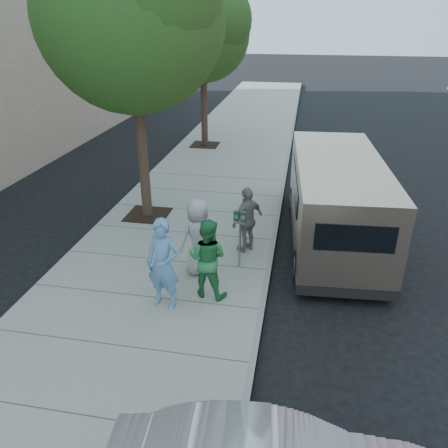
{
  "coord_description": "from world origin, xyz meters",
  "views": [
    {
      "loc": [
        1.98,
        -8.58,
        5.46
      ],
      "look_at": [
        0.35,
        0.26,
        1.1
      ],
      "focal_mm": 35.0,
      "sensor_mm": 36.0,
      "label": 1
    }
  ],
  "objects_px": {
    "parking_meter": "(240,227)",
    "tree_far": "(204,29)",
    "person_officer": "(163,264)",
    "person_green_shirt": "(207,258)",
    "person_striped_polo": "(247,220)",
    "tree_near": "(132,9)",
    "van": "(335,200)",
    "person_gray_shirt": "(198,237)"
  },
  "relations": [
    {
      "from": "parking_meter",
      "to": "person_striped_polo",
      "type": "xyz_separation_m",
      "value": [
        0.07,
        0.79,
        -0.17
      ]
    },
    {
      "from": "person_green_shirt",
      "to": "van",
      "type": "bearing_deg",
      "value": -120.0
    },
    {
      "from": "van",
      "to": "person_gray_shirt",
      "type": "bearing_deg",
      "value": -146.51
    },
    {
      "from": "parking_meter",
      "to": "person_striped_polo",
      "type": "distance_m",
      "value": 0.81
    },
    {
      "from": "van",
      "to": "person_striped_polo",
      "type": "height_order",
      "value": "van"
    },
    {
      "from": "tree_near",
      "to": "person_striped_polo",
      "type": "bearing_deg",
      "value": -26.72
    },
    {
      "from": "parking_meter",
      "to": "person_striped_polo",
      "type": "relative_size",
      "value": 0.83
    },
    {
      "from": "tree_near",
      "to": "van",
      "type": "xyz_separation_m",
      "value": [
        5.16,
        -0.42,
        -4.35
      ]
    },
    {
      "from": "tree_far",
      "to": "parking_meter",
      "type": "xyz_separation_m",
      "value": [
        3.01,
        -9.94,
        -3.74
      ]
    },
    {
      "from": "van",
      "to": "person_striped_polo",
      "type": "xyz_separation_m",
      "value": [
        -2.09,
        -1.12,
        -0.22
      ]
    },
    {
      "from": "parking_meter",
      "to": "van",
      "type": "height_order",
      "value": "van"
    },
    {
      "from": "person_green_shirt",
      "to": "tree_far",
      "type": "bearing_deg",
      "value": -67.27
    },
    {
      "from": "tree_near",
      "to": "van",
      "type": "distance_m",
      "value": 6.77
    },
    {
      "from": "parking_meter",
      "to": "tree_far",
      "type": "bearing_deg",
      "value": 112.12
    },
    {
      "from": "van",
      "to": "person_officer",
      "type": "bearing_deg",
      "value": -136.75
    },
    {
      "from": "person_officer",
      "to": "person_striped_polo",
      "type": "distance_m",
      "value": 2.86
    },
    {
      "from": "van",
      "to": "person_gray_shirt",
      "type": "xyz_separation_m",
      "value": [
        -3.02,
        -2.31,
        -0.16
      ]
    },
    {
      "from": "tree_far",
      "to": "person_green_shirt",
      "type": "xyz_separation_m",
      "value": [
        2.53,
        -11.17,
        -3.88
      ]
    },
    {
      "from": "tree_far",
      "to": "person_striped_polo",
      "type": "distance_m",
      "value": 10.41
    },
    {
      "from": "person_green_shirt",
      "to": "person_gray_shirt",
      "type": "xyz_separation_m",
      "value": [
        -0.38,
        0.83,
        0.03
      ]
    },
    {
      "from": "tree_far",
      "to": "person_officer",
      "type": "xyz_separation_m",
      "value": [
        1.77,
        -11.69,
        -3.79
      ]
    },
    {
      "from": "tree_near",
      "to": "van",
      "type": "bearing_deg",
      "value": -4.68
    },
    {
      "from": "tree_far",
      "to": "parking_meter",
      "type": "height_order",
      "value": "tree_far"
    },
    {
      "from": "person_officer",
      "to": "person_gray_shirt",
      "type": "height_order",
      "value": "person_officer"
    },
    {
      "from": "tree_near",
      "to": "person_green_shirt",
      "type": "xyz_separation_m",
      "value": [
        2.53,
        -3.57,
        -4.54
      ]
    },
    {
      "from": "tree_far",
      "to": "van",
      "type": "height_order",
      "value": "tree_far"
    },
    {
      "from": "person_officer",
      "to": "person_green_shirt",
      "type": "xyz_separation_m",
      "value": [
        0.76,
        0.52,
        -0.09
      ]
    },
    {
      "from": "van",
      "to": "person_gray_shirt",
      "type": "distance_m",
      "value": 3.8
    },
    {
      "from": "person_green_shirt",
      "to": "person_striped_polo",
      "type": "height_order",
      "value": "person_green_shirt"
    },
    {
      "from": "tree_near",
      "to": "person_officer",
      "type": "xyz_separation_m",
      "value": [
        1.77,
        -4.09,
        -4.45
      ]
    },
    {
      "from": "parking_meter",
      "to": "van",
      "type": "distance_m",
      "value": 2.88
    },
    {
      "from": "person_green_shirt",
      "to": "person_gray_shirt",
      "type": "relative_size",
      "value": 0.97
    },
    {
      "from": "parking_meter",
      "to": "person_gray_shirt",
      "type": "xyz_separation_m",
      "value": [
        -0.86,
        -0.4,
        -0.11
      ]
    },
    {
      "from": "person_green_shirt",
      "to": "person_striped_polo",
      "type": "xyz_separation_m",
      "value": [
        0.54,
        2.02,
        -0.03
      ]
    },
    {
      "from": "van",
      "to": "person_striped_polo",
      "type": "relative_size",
      "value": 3.77
    },
    {
      "from": "van",
      "to": "person_green_shirt",
      "type": "distance_m",
      "value": 4.1
    },
    {
      "from": "van",
      "to": "tree_far",
      "type": "bearing_deg",
      "value": 118.82
    },
    {
      "from": "tree_near",
      "to": "tree_far",
      "type": "height_order",
      "value": "tree_near"
    },
    {
      "from": "person_officer",
      "to": "person_green_shirt",
      "type": "relative_size",
      "value": 1.1
    },
    {
      "from": "tree_near",
      "to": "person_gray_shirt",
      "type": "xyz_separation_m",
      "value": [
        2.15,
        -2.73,
        -4.51
      ]
    },
    {
      "from": "parking_meter",
      "to": "person_officer",
      "type": "height_order",
      "value": "person_officer"
    },
    {
      "from": "tree_far",
      "to": "van",
      "type": "xyz_separation_m",
      "value": [
        5.16,
        -8.02,
        -3.69
      ]
    }
  ]
}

